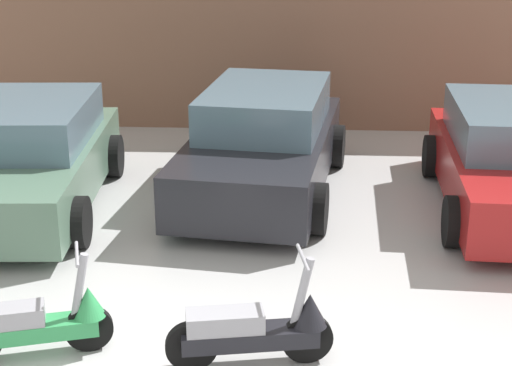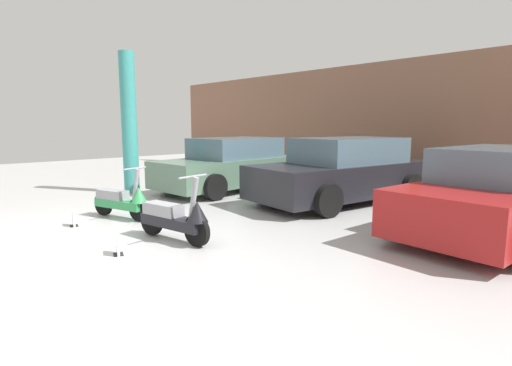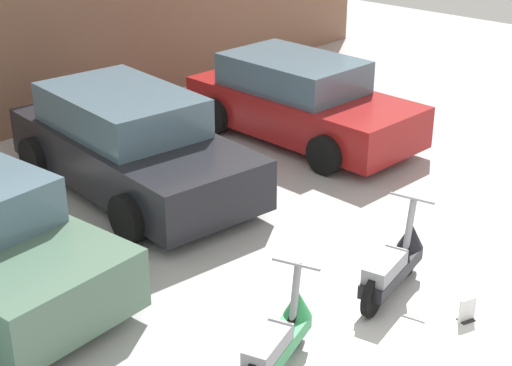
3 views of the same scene
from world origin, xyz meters
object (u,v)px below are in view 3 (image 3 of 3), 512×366
car_rear_center (130,144)px  placard_near_right_scooter (467,311)px  scooter_front_right (394,263)px  car_rear_right (300,101)px  scooter_front_left (280,338)px

car_rear_center → placard_near_right_scooter: (0.16, -5.13, -0.55)m
scooter_front_right → car_rear_center: 4.26m
car_rear_center → car_rear_right: (3.14, -0.48, -0.03)m
car_rear_right → placard_near_right_scooter: (-2.98, -4.65, -0.52)m
scooter_front_right → placard_near_right_scooter: scooter_front_right is taller
scooter_front_left → car_rear_right: (4.86, 3.72, 0.30)m
car_rear_center → car_rear_right: 3.18m
car_rear_center → car_rear_right: bearing=88.7°
placard_near_right_scooter → scooter_front_left: bearing=153.9°
scooter_front_left → car_rear_right: 6.13m
scooter_front_right → car_rear_center: car_rear_center is taller
car_rear_right → placard_near_right_scooter: car_rear_right is taller
placard_near_right_scooter → car_rear_right: bearing=57.4°
scooter_front_right → car_rear_right: size_ratio=0.35×
scooter_front_right → placard_near_right_scooter: (0.02, -0.88, -0.24)m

